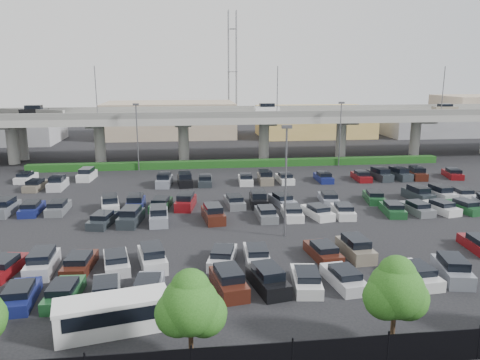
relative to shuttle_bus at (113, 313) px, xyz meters
name	(u,v)px	position (x,y,z in m)	size (l,w,h in m)	color
ground	(269,211)	(13.46, 22.81, -1.14)	(280.00, 280.00, 0.00)	black
overpass	(234,119)	(13.21, 54.84, 5.83)	(150.00, 13.00, 15.80)	#96978F
hedge	(241,163)	(13.46, 47.81, -0.59)	(66.00, 1.60, 1.10)	#134215
fence	(368,352)	(13.40, -5.19, -0.24)	(70.00, 0.10, 2.00)	black
tree_row	(374,291)	(14.16, -3.71, 2.38)	(65.07, 3.66, 5.94)	#332316
shuttle_bus	(113,313)	(0.00, 0.00, 0.00)	(6.84, 3.52, 2.09)	silver
parked_cars	(278,215)	(13.73, 19.28, -0.52)	(63.00, 41.62, 1.67)	gray
light_poles	(229,153)	(9.33, 24.81, 5.10)	(66.90, 48.38, 10.30)	#535358
distant_buildings	(273,120)	(25.83, 84.62, 2.60)	(138.00, 24.00, 9.00)	gray
comm_tower	(232,69)	(17.46, 96.81, 14.47)	(2.40, 2.40, 30.00)	#535358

